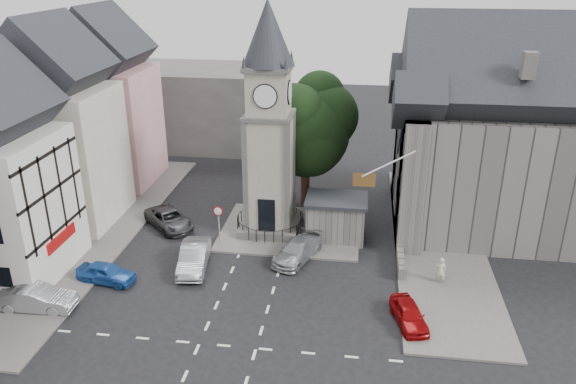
# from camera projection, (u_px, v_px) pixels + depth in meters

# --- Properties ---
(ground) EXTENTS (120.00, 120.00, 0.00)m
(ground) POSITION_uv_depth(u_px,v_px,m) (249.00, 289.00, 34.05)
(ground) COLOR black
(ground) RESTS_ON ground
(pavement_west) EXTENTS (6.00, 30.00, 0.14)m
(pavement_west) POSITION_uv_depth(u_px,v_px,m) (98.00, 231.00, 41.08)
(pavement_west) COLOR #595651
(pavement_west) RESTS_ON ground
(pavement_east) EXTENTS (6.00, 26.00, 0.14)m
(pavement_east) POSITION_uv_depth(u_px,v_px,m) (437.00, 239.00, 39.81)
(pavement_east) COLOR #595651
(pavement_east) RESTS_ON ground
(central_island) EXTENTS (10.00, 8.00, 0.16)m
(central_island) POSITION_uv_depth(u_px,v_px,m) (291.00, 230.00, 41.13)
(central_island) COLOR #595651
(central_island) RESTS_ON ground
(road_markings) EXTENTS (20.00, 8.00, 0.01)m
(road_markings) POSITION_uv_depth(u_px,v_px,m) (228.00, 346.00, 29.03)
(road_markings) COLOR silver
(road_markings) RESTS_ON ground
(clock_tower) EXTENTS (4.86, 4.86, 16.25)m
(clock_tower) POSITION_uv_depth(u_px,v_px,m) (269.00, 123.00, 38.20)
(clock_tower) COLOR #4C4944
(clock_tower) RESTS_ON ground
(stone_shelter) EXTENTS (4.30, 3.30, 3.08)m
(stone_shelter) POSITION_uv_depth(u_px,v_px,m) (336.00, 218.00, 39.69)
(stone_shelter) COLOR #575450
(stone_shelter) RESTS_ON ground
(town_tree) EXTENTS (7.20, 7.20, 10.80)m
(town_tree) POSITION_uv_depth(u_px,v_px,m) (306.00, 121.00, 42.96)
(town_tree) COLOR black
(town_tree) RESTS_ON ground
(warning_sign_post) EXTENTS (0.70, 0.19, 2.85)m
(warning_sign_post) POSITION_uv_depth(u_px,v_px,m) (218.00, 217.00, 38.63)
(warning_sign_post) COLOR black
(warning_sign_post) RESTS_ON ground
(terrace_pink) EXTENTS (8.10, 7.60, 12.80)m
(terrace_pink) POSITION_uv_depth(u_px,v_px,m) (107.00, 108.00, 48.06)
(terrace_pink) COLOR #CE8E94
(terrace_pink) RESTS_ON ground
(terrace_cream) EXTENTS (8.10, 7.60, 12.80)m
(terrace_cream) POSITION_uv_depth(u_px,v_px,m) (59.00, 136.00, 40.75)
(terrace_cream) COLOR beige
(terrace_cream) RESTS_ON ground
(backdrop_west) EXTENTS (20.00, 10.00, 8.00)m
(backdrop_west) POSITION_uv_depth(u_px,v_px,m) (190.00, 105.00, 59.58)
(backdrop_west) COLOR #4C4944
(backdrop_west) RESTS_ON ground
(east_building) EXTENTS (14.40, 11.40, 12.60)m
(east_building) POSITION_uv_depth(u_px,v_px,m) (494.00, 145.00, 39.70)
(east_building) COLOR #575450
(east_building) RESTS_ON ground
(east_boundary_wall) EXTENTS (0.40, 16.00, 0.90)m
(east_boundary_wall) POSITION_uv_depth(u_px,v_px,m) (396.00, 220.00, 41.85)
(east_boundary_wall) COLOR #575450
(east_boundary_wall) RESTS_ON ground
(flagpole) EXTENTS (3.68, 0.10, 2.74)m
(flagpole) POSITION_uv_depth(u_px,v_px,m) (388.00, 164.00, 33.98)
(flagpole) COLOR white
(flagpole) RESTS_ON ground
(car_west_blue) EXTENTS (3.86, 1.99, 1.26)m
(car_west_blue) POSITION_uv_depth(u_px,v_px,m) (106.00, 273.00, 34.52)
(car_west_blue) COLOR #1C4D9D
(car_west_blue) RESTS_ON ground
(car_west_silver) EXTENTS (4.50, 1.76, 1.46)m
(car_west_silver) POSITION_uv_depth(u_px,v_px,m) (36.00, 298.00, 31.78)
(car_west_silver) COLOR #919398
(car_west_silver) RESTS_ON ground
(car_west_grey) EXTENTS (4.96, 4.93, 1.33)m
(car_west_grey) POSITION_uv_depth(u_px,v_px,m) (169.00, 219.00, 41.51)
(car_west_grey) COLOR #313133
(car_west_grey) RESTS_ON ground
(car_island_silver) EXTENTS (2.31, 4.92, 1.56)m
(car_island_silver) POSITION_uv_depth(u_px,v_px,m) (194.00, 257.00, 36.04)
(car_island_silver) COLOR gray
(car_island_silver) RESTS_ON ground
(car_island_east) EXTENTS (3.47, 4.95, 1.33)m
(car_island_east) POSITION_uv_depth(u_px,v_px,m) (298.00, 250.00, 37.10)
(car_island_east) COLOR #97999E
(car_island_east) RESTS_ON ground
(car_east_red) EXTENTS (2.30, 3.82, 1.22)m
(car_east_red) POSITION_uv_depth(u_px,v_px,m) (409.00, 314.00, 30.56)
(car_east_red) COLOR #8E070A
(car_east_red) RESTS_ON ground
(pedestrian) EXTENTS (0.67, 0.45, 1.82)m
(pedestrian) POSITION_uv_depth(u_px,v_px,m) (440.00, 271.00, 34.20)
(pedestrian) COLOR beige
(pedestrian) RESTS_ON ground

